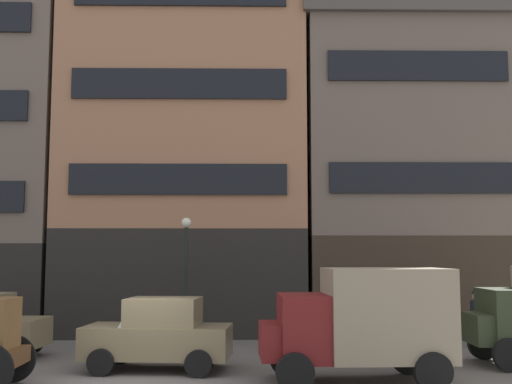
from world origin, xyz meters
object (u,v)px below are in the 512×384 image
object	(u,v)px
sedan_parked_curb	(159,334)
delivery_truck_near	(362,320)
pedestrian_officer	(476,316)
streetlamp_curbside	(186,263)

from	to	relation	value
sedan_parked_curb	delivery_truck_near	bearing A→B (deg)	-18.04
delivery_truck_near	sedan_parked_curb	bearing A→B (deg)	161.96
delivery_truck_near	sedan_parked_curb	xyz separation A→B (m)	(-4.92, 1.60, -0.51)
sedan_parked_curb	pedestrian_officer	xyz separation A→B (m)	(9.58, 3.78, 0.07)
delivery_truck_near	streetlamp_curbside	bearing A→B (deg)	130.61
streetlamp_curbside	pedestrian_officer	bearing A→B (deg)	-0.02
sedan_parked_curb	pedestrian_officer	world-z (taller)	sedan_parked_curb
delivery_truck_near	streetlamp_curbside	world-z (taller)	streetlamp_curbside
delivery_truck_near	pedestrian_officer	size ratio (longest dim) A/B	2.45
pedestrian_officer	streetlamp_curbside	distance (m)	9.44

